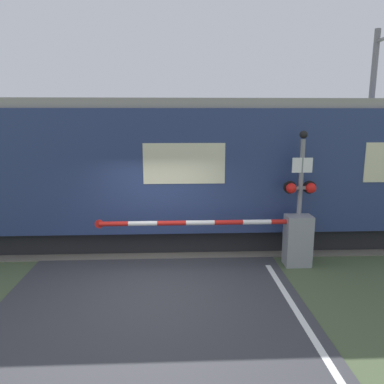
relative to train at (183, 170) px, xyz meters
name	(u,v)px	position (x,y,z in m)	size (l,w,h in m)	color
ground_plane	(154,287)	(-0.68, -3.13, -1.99)	(80.00, 80.00, 0.00)	#475638
track_bed	(160,238)	(-0.68, 0.00, -1.97)	(36.00, 3.20, 0.13)	#666056
train	(183,170)	(0.00, 0.00, 0.00)	(19.63, 2.88, 3.89)	black
crossing_barrier	(283,238)	(2.30, -2.08, -1.31)	(5.00, 0.44, 1.21)	gray
signal_post	(300,189)	(2.69, -1.92, -0.20)	(0.76, 0.26, 3.15)	gray
catenary_pole	(370,121)	(6.52, 2.49, 1.31)	(0.20, 1.90, 6.30)	slate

